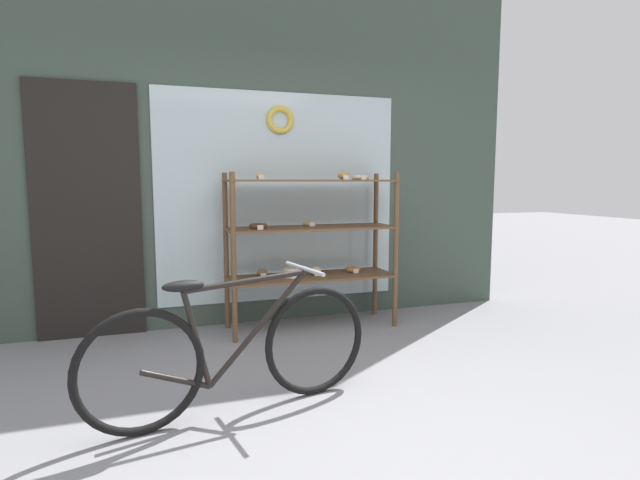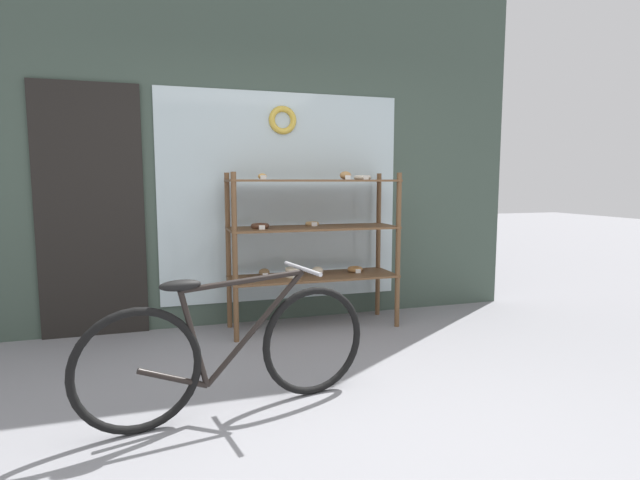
{
  "view_description": "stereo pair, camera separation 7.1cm",
  "coord_description": "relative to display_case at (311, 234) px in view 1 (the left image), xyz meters",
  "views": [
    {
      "loc": [
        -0.92,
        -2.19,
        1.3
      ],
      "look_at": [
        0.2,
        1.15,
        0.89
      ],
      "focal_mm": 28.0,
      "sensor_mm": 36.0,
      "label": 1
    },
    {
      "loc": [
        -0.85,
        -2.21,
        1.3
      ],
      "look_at": [
        0.2,
        1.15,
        0.89
      ],
      "focal_mm": 28.0,
      "sensor_mm": 36.0,
      "label": 2
    }
  ],
  "objects": [
    {
      "name": "bicycle",
      "position": [
        -0.91,
        -1.46,
        -0.48
      ],
      "size": [
        1.67,
        0.49,
        0.8
      ],
      "rotation": [
        0.0,
        0.0,
        0.19
      ],
      "color": "black",
      "rests_on": "ground_plane"
    },
    {
      "name": "storefront_facade",
      "position": [
        -0.43,
        0.37,
        1.01
      ],
      "size": [
        5.12,
        0.13,
        3.82
      ],
      "color": "#3D4C42",
      "rests_on": "ground_plane"
    },
    {
      "name": "display_case",
      "position": [
        0.0,
        0.0,
        0.0
      ],
      "size": [
        1.48,
        0.47,
        1.39
      ],
      "color": "brown",
      "rests_on": "ground_plane"
    },
    {
      "name": "ground_plane",
      "position": [
        -0.39,
        -1.97,
        -0.84
      ],
      "size": [
        30.0,
        30.0,
        0.0
      ],
      "primitive_type": "plane",
      "color": "gray"
    }
  ]
}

